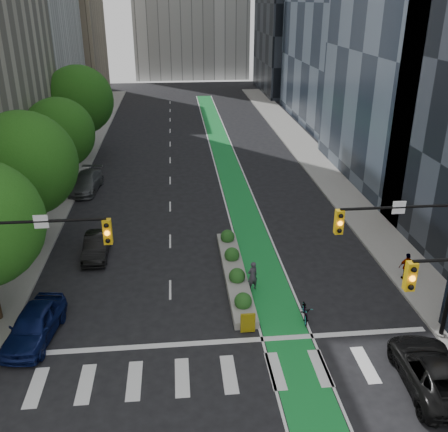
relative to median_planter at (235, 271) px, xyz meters
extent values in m
plane|color=black|center=(-1.20, -7.04, -0.37)|extent=(160.00, 160.00, 0.00)
cube|color=gray|center=(-13.00, 17.96, -0.30)|extent=(3.60, 90.00, 0.15)
cube|color=gray|center=(10.60, 17.96, -0.30)|extent=(3.60, 90.00, 0.15)
cube|color=#188736|center=(1.80, 22.96, -0.37)|extent=(2.20, 70.00, 0.01)
cube|color=tan|center=(-21.20, 58.96, 12.63)|extent=(14.00, 16.00, 26.00)
cube|color=black|center=(18.80, 60.96, 13.63)|extent=(14.00, 18.00, 28.00)
cylinder|color=black|center=(-12.20, 4.96, 2.15)|extent=(0.44, 0.44, 5.04)
sphere|color=#194D10|center=(-12.20, 4.96, 5.21)|extent=(6.40, 6.40, 6.40)
cylinder|color=black|center=(-12.20, 14.96, 1.87)|extent=(0.44, 0.44, 4.48)
sphere|color=#194D10|center=(-12.20, 14.96, 4.59)|extent=(5.60, 5.60, 5.60)
cylinder|color=black|center=(-12.20, 24.96, 2.20)|extent=(0.44, 0.44, 5.15)
sphere|color=#194D10|center=(-12.20, 24.96, 5.33)|extent=(6.60, 6.60, 6.60)
cylinder|color=black|center=(-8.65, -6.54, 6.43)|extent=(5.50, 0.12, 0.12)
cube|color=gold|center=(-5.90, -6.54, 5.88)|extent=(0.34, 0.28, 1.05)
sphere|color=orange|center=(-5.90, -6.70, 5.88)|extent=(0.20, 0.20, 0.20)
cube|color=white|center=(-8.37, -6.57, 6.43)|extent=(0.55, 0.04, 0.55)
cylinder|color=black|center=(6.25, -6.54, 6.43)|extent=(5.50, 0.12, 0.12)
cube|color=gold|center=(3.50, -6.54, 5.88)|extent=(0.34, 0.28, 1.05)
sphere|color=orange|center=(3.50, -6.70, 5.88)|extent=(0.20, 0.20, 0.20)
cube|color=white|center=(5.97, -6.57, 6.43)|extent=(0.55, 0.04, 0.55)
cube|color=gold|center=(4.50, -11.04, 5.88)|extent=(0.34, 0.28, 1.05)
sphere|color=orange|center=(4.50, -11.20, 5.88)|extent=(0.20, 0.20, 0.20)
cube|color=gray|center=(0.00, -0.04, -0.17)|extent=(1.20, 10.00, 0.40)
cube|color=yellow|center=(0.00, -5.24, 0.18)|extent=(0.70, 0.12, 1.00)
sphere|color=#194C19|center=(0.00, -3.54, 0.28)|extent=(0.90, 0.90, 0.90)
sphere|color=#194C19|center=(0.00, -1.04, 0.28)|extent=(0.90, 0.90, 0.90)
sphere|color=#194C19|center=(0.00, 1.46, 0.28)|extent=(0.90, 0.90, 0.90)
sphere|color=#194C19|center=(0.00, 3.96, 0.28)|extent=(0.90, 0.90, 0.90)
imported|color=gray|center=(3.00, -4.42, 0.08)|extent=(0.84, 1.78, 0.90)
imported|color=#36313B|center=(0.80, -1.43, 0.48)|extent=(0.73, 0.63, 1.70)
imported|color=#0B1646|center=(-9.96, -4.71, 0.41)|extent=(2.48, 4.83, 1.57)
imported|color=black|center=(-8.20, 3.39, 0.29)|extent=(1.47, 4.07, 1.33)
imported|color=#535657|center=(-10.60, 15.16, 0.37)|extent=(2.59, 5.33, 1.49)
imported|color=black|center=(6.98, -9.51, 0.35)|extent=(2.75, 5.35, 1.44)
imported|color=gray|center=(9.53, -1.44, 0.58)|extent=(0.95, 0.41, 1.60)
camera|label=1|loc=(-3.07, -24.70, 14.33)|focal=40.00mm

